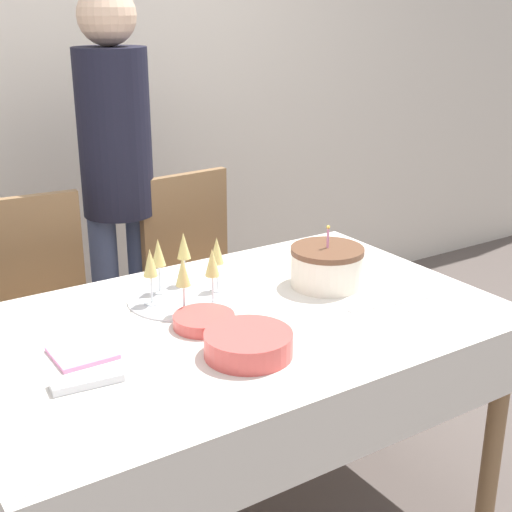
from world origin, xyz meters
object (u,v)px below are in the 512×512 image
at_px(plate_stack_dessert, 204,321).
at_px(person_standing, 117,164).
at_px(dining_chair_far_right, 201,281).
at_px(plate_stack_main, 248,344).
at_px(dining_chair_far_left, 40,318).
at_px(champagne_tray, 183,275).
at_px(birthday_cake, 327,266).

bearing_deg(plate_stack_dessert, person_standing, 80.36).
bearing_deg(dining_chair_far_right, plate_stack_main, -112.26).
distance_m(plate_stack_dessert, person_standing, 1.03).
height_order(dining_chair_far_left, champagne_tray, dining_chair_far_left).
distance_m(dining_chair_far_right, birthday_cake, 0.81).
height_order(birthday_cake, plate_stack_main, birthday_cake).
bearing_deg(dining_chair_far_right, plate_stack_dessert, -117.94).
relative_size(birthday_cake, person_standing, 0.14).
relative_size(dining_chair_far_left, champagne_tray, 2.86).
bearing_deg(champagne_tray, dining_chair_far_left, 114.91).
bearing_deg(plate_stack_main, champagne_tray, 85.56).
relative_size(champagne_tray, person_standing, 0.20).
bearing_deg(plate_stack_main, dining_chair_far_left, 103.68).
distance_m(dining_chair_far_left, birthday_cake, 1.08).
xyz_separation_m(dining_chair_far_right, plate_stack_dessert, (-0.43, -0.81, 0.24)).
bearing_deg(birthday_cake, dining_chair_far_right, 93.93).
distance_m(birthday_cake, champagne_tray, 0.46).
xyz_separation_m(birthday_cake, plate_stack_dessert, (-0.48, -0.06, -0.05)).
bearing_deg(person_standing, dining_chair_far_left, -155.95).
relative_size(dining_chair_far_left, birthday_cake, 4.08).
bearing_deg(plate_stack_dessert, birthday_cake, 6.97).
height_order(dining_chair_far_right, plate_stack_main, dining_chair_far_right).
relative_size(birthday_cake, plate_stack_dessert, 1.34).
height_order(dining_chair_far_left, birthday_cake, dining_chair_far_left).
xyz_separation_m(dining_chair_far_left, plate_stack_main, (0.25, -1.02, 0.26)).
bearing_deg(dining_chair_far_right, person_standing, 145.26).
xyz_separation_m(champagne_tray, person_standing, (0.12, 0.79, 0.18)).
relative_size(dining_chair_far_left, plate_stack_main, 4.15).
relative_size(plate_stack_main, person_standing, 0.14).
bearing_deg(champagne_tray, person_standing, 80.99).
xyz_separation_m(dining_chair_far_right, champagne_tray, (-0.39, -0.60, 0.31)).
distance_m(champagne_tray, person_standing, 0.82).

